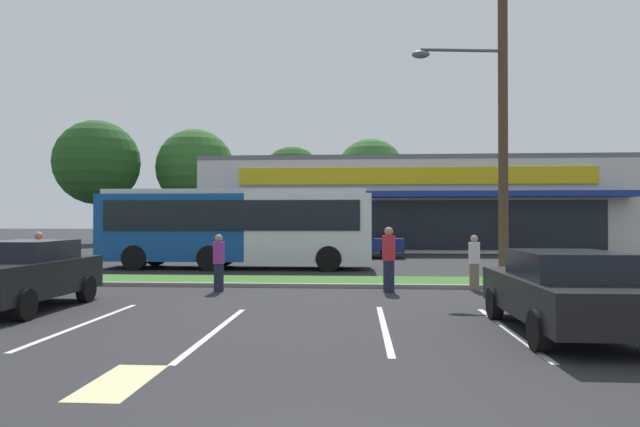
# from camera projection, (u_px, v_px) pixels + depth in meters

# --- Properties ---
(grass_median) EXTENTS (56.00, 2.20, 0.12)m
(grass_median) POSITION_uv_depth(u_px,v_px,m) (348.00, 281.00, 17.75)
(grass_median) COLOR #386B28
(grass_median) RESTS_ON ground_plane
(curb_lip) EXTENTS (56.00, 0.24, 0.12)m
(curb_lip) POSITION_uv_depth(u_px,v_px,m) (348.00, 286.00, 16.53)
(curb_lip) COLOR gray
(curb_lip) RESTS_ON ground_plane
(parking_stripe_0) EXTENTS (0.12, 4.80, 0.01)m
(parking_stripe_0) POSITION_uv_depth(u_px,v_px,m) (85.00, 324.00, 10.81)
(parking_stripe_0) COLOR silver
(parking_stripe_0) RESTS_ON ground_plane
(parking_stripe_1) EXTENTS (0.12, 4.80, 0.01)m
(parking_stripe_1) POSITION_uv_depth(u_px,v_px,m) (215.00, 331.00, 10.10)
(parking_stripe_1) COLOR silver
(parking_stripe_1) RESTS_ON ground_plane
(parking_stripe_2) EXTENTS (0.12, 4.80, 0.01)m
(parking_stripe_2) POSITION_uv_depth(u_px,v_px,m) (384.00, 327.00, 10.49)
(parking_stripe_2) COLOR silver
(parking_stripe_2) RESTS_ON ground_plane
(parking_stripe_3) EXTENTS (0.12, 4.80, 0.01)m
(parking_stripe_3) POSITION_uv_depth(u_px,v_px,m) (509.00, 330.00, 10.15)
(parking_stripe_3) COLOR silver
(parking_stripe_3) RESTS_ON ground_plane
(lot_arrow) EXTENTS (0.70, 1.60, 0.01)m
(lot_arrow) POSITION_uv_depth(u_px,v_px,m) (119.00, 382.00, 6.93)
(lot_arrow) COLOR beige
(lot_arrow) RESTS_ON ground_plane
(storefront_building) EXTENTS (26.64, 13.27, 5.97)m
(storefront_building) POSITION_uv_depth(u_px,v_px,m) (406.00, 206.00, 39.45)
(storefront_building) COLOR beige
(storefront_building) RESTS_ON ground_plane
(tree_far_left) EXTENTS (7.12, 7.12, 10.43)m
(tree_far_left) POSITION_uv_depth(u_px,v_px,m) (97.00, 163.00, 47.41)
(tree_far_left) COLOR #473323
(tree_far_left) RESTS_ON ground_plane
(tree_left) EXTENTS (6.92, 6.92, 10.12)m
(tree_left) POSITION_uv_depth(u_px,v_px,m) (195.00, 168.00, 50.04)
(tree_left) COLOR #473323
(tree_left) RESTS_ON ground_plane
(tree_mid_left) EXTENTS (5.85, 5.85, 8.65)m
(tree_mid_left) POSITION_uv_depth(u_px,v_px,m) (292.00, 179.00, 50.79)
(tree_mid_left) COLOR #473323
(tree_mid_left) RESTS_ON ground_plane
(tree_mid) EXTENTS (5.96, 5.96, 8.95)m
(tree_mid) POSITION_uv_depth(u_px,v_px,m) (371.00, 174.00, 47.95)
(tree_mid) COLOR #473323
(tree_mid) RESTS_ON ground_plane
(utility_pole) EXTENTS (3.07, 2.40, 10.14)m
(utility_pole) POSITION_uv_depth(u_px,v_px,m) (499.00, 111.00, 17.50)
(utility_pole) COLOR #4C3826
(utility_pole) RESTS_ON ground_plane
(city_bus) EXTENTS (11.11, 2.68, 3.25)m
(city_bus) POSITION_uv_depth(u_px,v_px,m) (237.00, 226.00, 23.16)
(city_bus) COLOR #144793
(city_bus) RESTS_ON ground_plane
(bus_stop_bench) EXTENTS (1.60, 0.45, 0.95)m
(bus_stop_bench) POSITION_uv_depth(u_px,v_px,m) (45.00, 271.00, 16.44)
(bus_stop_bench) COLOR brown
(bus_stop_bench) RESTS_ON ground_plane
(car_0) EXTENTS (4.77, 1.96, 1.45)m
(car_0) POSITION_uv_depth(u_px,v_px,m) (357.00, 243.00, 29.71)
(car_0) COLOR navy
(car_0) RESTS_ON ground_plane
(car_1) EXTENTS (1.89, 4.12, 1.54)m
(car_1) POSITION_uv_depth(u_px,v_px,m) (23.00, 274.00, 12.48)
(car_1) COLOR black
(car_1) RESTS_ON ground_plane
(car_3) EXTENTS (1.90, 4.48, 1.47)m
(car_3) POSITION_uv_depth(u_px,v_px,m) (563.00, 291.00, 9.83)
(car_3) COLOR black
(car_3) RESTS_ON ground_plane
(pedestrian_near_bench) EXTENTS (0.34, 0.34, 1.68)m
(pedestrian_near_bench) POSITION_uv_depth(u_px,v_px,m) (38.00, 262.00, 15.50)
(pedestrian_near_bench) COLOR #47423D
(pedestrian_near_bench) RESTS_ON ground_plane
(pedestrian_by_pole) EXTENTS (0.32, 0.32, 1.58)m
(pedestrian_by_pole) POSITION_uv_depth(u_px,v_px,m) (474.00, 262.00, 15.97)
(pedestrian_by_pole) COLOR #726651
(pedestrian_by_pole) RESTS_ON ground_plane
(pedestrian_mid) EXTENTS (0.37, 0.37, 1.81)m
(pedestrian_mid) POSITION_uv_depth(u_px,v_px,m) (389.00, 259.00, 15.61)
(pedestrian_mid) COLOR #1E2338
(pedestrian_mid) RESTS_ON ground_plane
(pedestrian_far) EXTENTS (0.32, 0.32, 1.60)m
(pedestrian_far) POSITION_uv_depth(u_px,v_px,m) (219.00, 263.00, 15.74)
(pedestrian_far) COLOR #1E2338
(pedestrian_far) RESTS_ON ground_plane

